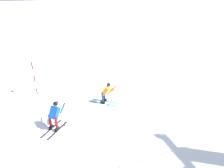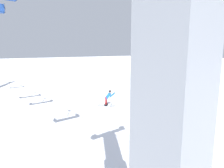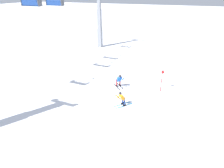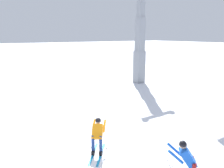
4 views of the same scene
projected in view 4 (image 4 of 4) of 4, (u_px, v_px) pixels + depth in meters
The scene contains 4 objects.
ground_plane at pixel (100, 144), 9.65m from camera, with size 260.00×260.00×0.00m, color white.
skier_carving_main at pixel (98, 133), 8.85m from camera, with size 1.67×1.52×1.58m.
lift_tower_near at pixel (140, 41), 21.19m from camera, with size 0.89×2.64×10.17m.
skier_distant_uphill at pixel (187, 159), 6.96m from camera, with size 1.59×1.61×1.64m.
Camera 4 is at (7.66, -4.39, 4.77)m, focal length 34.73 mm.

